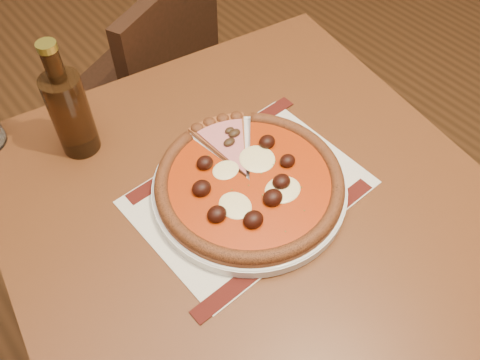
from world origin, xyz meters
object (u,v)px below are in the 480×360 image
chair_far (150,92)px  pizza (250,182)px  table (247,230)px  plate (249,189)px  bottle (70,111)px

chair_far → pizza: bearing=53.0°
chair_far → table: bearing=52.2°
chair_far → plate: size_ratio=2.50×
plate → pizza: 0.02m
table → chair_far: size_ratio=1.10×
bottle → table: bearing=-60.6°
pizza → table: bearing=-146.1°
chair_far → plate: 0.69m
plate → bottle: (-0.17, 0.28, 0.08)m
table → plate: size_ratio=2.75×
bottle → chair_far: bearing=46.2°
table → chair_far: (0.16, 0.62, -0.17)m
chair_far → plate: chair_far is taller
plate → chair_far: bearing=76.5°
table → pizza: size_ratio=2.86×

